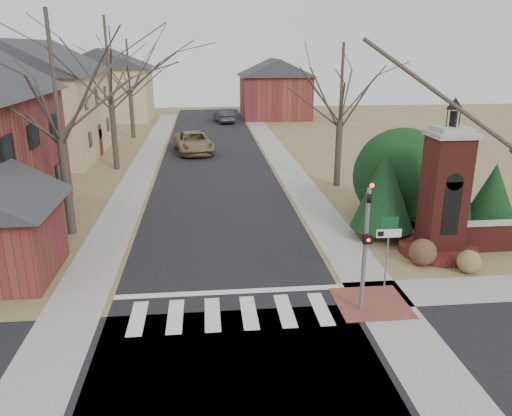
{
  "coord_description": "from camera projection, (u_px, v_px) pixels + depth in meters",
  "views": [
    {
      "loc": [
        -0.66,
        -13.67,
        8.32
      ],
      "look_at": [
        1.36,
        6.0,
        1.92
      ],
      "focal_mm": 35.0,
      "sensor_mm": 36.0,
      "label": 1
    }
  ],
  "objects": [
    {
      "name": "evergreen_near",
      "position": [
        384.0,
        189.0,
        22.18
      ],
      "size": [
        2.8,
        2.8,
        4.1
      ],
      "color": "#473D33",
      "rests_on": "ground"
    },
    {
      "name": "stop_bar",
      "position": [
        229.0,
        292.0,
        17.73
      ],
      "size": [
        8.0,
        0.35,
        0.02
      ],
      "primitive_type": "cube",
      "color": "silver",
      "rests_on": "ground"
    },
    {
      "name": "house_distant_left",
      "position": [
        106.0,
        83.0,
        58.51
      ],
      "size": [
        10.8,
        8.8,
        8.53
      ],
      "color": "#D1C08B",
      "rests_on": "ground"
    },
    {
      "name": "sidewalk_right_main",
      "position": [
        285.0,
        165.0,
        36.88
      ],
      "size": [
        2.0,
        60.0,
        0.02
      ],
      "primitive_type": "cube",
      "color": "gray",
      "rests_on": "ground"
    },
    {
      "name": "ground",
      "position": [
        232.0,
        327.0,
        15.56
      ],
      "size": [
        120.0,
        120.0,
        0.0
      ],
      "primitive_type": "plane",
      "color": "olive",
      "rests_on": "ground"
    },
    {
      "name": "curb_apron",
      "position": [
        371.0,
        303.0,
        16.97
      ],
      "size": [
        2.4,
        2.4,
        0.02
      ],
      "primitive_type": "cube",
      "color": "brown",
      "rests_on": "ground"
    },
    {
      "name": "main_street",
      "position": [
        215.0,
        167.0,
        36.38
      ],
      "size": [
        8.0,
        70.0,
        0.01
      ],
      "primitive_type": "cube",
      "color": "black",
      "rests_on": "ground"
    },
    {
      "name": "dry_shrub_left",
      "position": [
        423.0,
        252.0,
        19.84
      ],
      "size": [
        1.08,
        1.08,
        1.08
      ],
      "primitive_type": "sphere",
      "color": "brown",
      "rests_on": "ground"
    },
    {
      "name": "house_distant_right",
      "position": [
        275.0,
        87.0,
        60.64
      ],
      "size": [
        8.8,
        8.8,
        7.3
      ],
      "color": "brown",
      "rests_on": "ground"
    },
    {
      "name": "brick_gate_monument",
      "position": [
        443.0,
        204.0,
        20.49
      ],
      "size": [
        3.2,
        3.2,
        6.47
      ],
      "color": "maroon",
      "rests_on": "ground"
    },
    {
      "name": "dry_shrub_right",
      "position": [
        469.0,
        262.0,
        19.16
      ],
      "size": [
        0.91,
        0.91,
        0.91
      ],
      "primitive_type": "sphere",
      "color": "olive",
      "rests_on": "ground"
    },
    {
      "name": "house_stucco_left",
      "position": [
        36.0,
        98.0,
        38.38
      ],
      "size": [
        9.8,
        12.8,
        9.28
      ],
      "color": "#D1C08B",
      "rests_on": "ground"
    },
    {
      "name": "sidewalk_left",
      "position": [
        143.0,
        168.0,
        35.87
      ],
      "size": [
        2.0,
        60.0,
        0.02
      ],
      "primitive_type": "cube",
      "color": "gray",
      "rests_on": "ground"
    },
    {
      "name": "bare_tree_0",
      "position": [
        52.0,
        62.0,
        21.03
      ],
      "size": [
        8.05,
        8.05,
        11.15
      ],
      "color": "#473D33",
      "rests_on": "ground"
    },
    {
      "name": "evergreen_far",
      "position": [
        493.0,
        193.0,
        23.01
      ],
      "size": [
        2.4,
        2.4,
        3.3
      ],
      "color": "#473D33",
      "rests_on": "ground"
    },
    {
      "name": "bare_tree_2",
      "position": [
        128.0,
        62.0,
        45.79
      ],
      "size": [
        7.35,
        7.35,
        10.19
      ],
      "color": "#473D33",
      "rests_on": "ground"
    },
    {
      "name": "bare_tree_1",
      "position": [
        107.0,
        51.0,
        33.23
      ],
      "size": [
        8.4,
        8.4,
        11.64
      ],
      "color": "#473D33",
      "rests_on": "ground"
    },
    {
      "name": "cross_street",
      "position": [
        239.0,
        389.0,
        12.72
      ],
      "size": [
        120.0,
        8.0,
        0.01
      ],
      "primitive_type": "cube",
      "color": "black",
      "rests_on": "ground"
    },
    {
      "name": "evergreen_mid",
      "position": [
        443.0,
        174.0,
        23.54
      ],
      "size": [
        3.4,
        3.4,
        4.7
      ],
      "color": "#473D33",
      "rests_on": "ground"
    },
    {
      "name": "bare_tree_3",
      "position": [
        342.0,
        76.0,
        29.37
      ],
      "size": [
        7.0,
        7.0,
        9.7
      ],
      "color": "#473D33",
      "rests_on": "ground"
    },
    {
      "name": "distant_car",
      "position": [
        224.0,
        115.0,
        57.49
      ],
      "size": [
        2.43,
        5.02,
        1.59
      ],
      "primitive_type": "imported",
      "rotation": [
        0.0,
        0.0,
        3.3
      ],
      "color": "#323339",
      "rests_on": "ground"
    },
    {
      "name": "evergreen_mass",
      "position": [
        402.0,
        172.0,
        24.69
      ],
      "size": [
        4.8,
        4.8,
        4.8
      ],
      "primitive_type": "sphere",
      "color": "black",
      "rests_on": "ground"
    },
    {
      "name": "pickup_truck",
      "position": [
        194.0,
        142.0,
        40.96
      ],
      "size": [
        3.63,
        6.39,
        1.68
      ],
      "primitive_type": "imported",
      "rotation": [
        0.0,
        0.0,
        0.14
      ],
      "color": "olive",
      "rests_on": "ground"
    },
    {
      "name": "sign_post",
      "position": [
        388.0,
        239.0,
        17.38
      ],
      "size": [
        0.9,
        0.07,
        2.75
      ],
      "color": "slate",
      "rests_on": "ground"
    },
    {
      "name": "crosswalk_zone",
      "position": [
        231.0,
        314.0,
        16.31
      ],
      "size": [
        8.0,
        2.2,
        0.02
      ],
      "primitive_type": "cube",
      "color": "silver",
      "rests_on": "ground"
    },
    {
      "name": "traffic_signal_pole",
      "position": [
        366.0,
        238.0,
        15.72
      ],
      "size": [
        0.28,
        0.41,
        4.5
      ],
      "color": "slate",
      "rests_on": "ground"
    }
  ]
}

